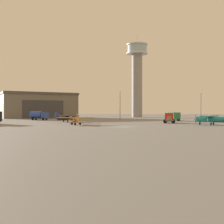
{
  "coord_description": "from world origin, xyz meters",
  "views": [
    {
      "loc": [
        -1.03,
        -56.16,
        3.29
      ],
      "look_at": [
        -2.19,
        25.23,
        2.86
      ],
      "focal_mm": 44.24,
      "sensor_mm": 36.0,
      "label": 1
    }
  ],
  "objects_px": {
    "airplane_orange": "(76,120)",
    "truck_box_green": "(173,116)",
    "control_tower": "(137,73)",
    "truck_fuel_tanker_blue": "(39,115)",
    "airplane_black": "(66,118)",
    "light_post_west": "(201,103)",
    "truck_flatbed_red": "(169,118)",
    "airplane_teal": "(212,119)",
    "light_post_east": "(120,103)"
  },
  "relations": [
    {
      "from": "airplane_orange",
      "to": "light_post_east",
      "type": "height_order",
      "value": "light_post_east"
    },
    {
      "from": "control_tower",
      "to": "truck_flatbed_red",
      "type": "xyz_separation_m",
      "value": [
        3.79,
        -62.06,
        -20.74
      ]
    },
    {
      "from": "truck_box_green",
      "to": "airplane_teal",
      "type": "bearing_deg",
      "value": 172.93
    },
    {
      "from": "control_tower",
      "to": "airplane_orange",
      "type": "xyz_separation_m",
      "value": [
        -19.63,
        -72.56,
        -20.84
      ]
    },
    {
      "from": "truck_flatbed_red",
      "to": "light_post_east",
      "type": "distance_m",
      "value": 28.07
    },
    {
      "from": "airplane_teal",
      "to": "truck_fuel_tanker_blue",
      "type": "distance_m",
      "value": 57.35
    },
    {
      "from": "light_post_east",
      "to": "light_post_west",
      "type": "bearing_deg",
      "value": 9.72
    },
    {
      "from": "light_post_east",
      "to": "airplane_orange",
      "type": "bearing_deg",
      "value": -106.96
    },
    {
      "from": "airplane_black",
      "to": "truck_flatbed_red",
      "type": "height_order",
      "value": "airplane_black"
    },
    {
      "from": "control_tower",
      "to": "airplane_black",
      "type": "xyz_separation_m",
      "value": [
        -24.65,
        -57.69,
        -20.73
      ]
    },
    {
      "from": "airplane_black",
      "to": "truck_fuel_tanker_blue",
      "type": "relative_size",
      "value": 1.16
    },
    {
      "from": "airplane_teal",
      "to": "truck_box_green",
      "type": "relative_size",
      "value": 1.63
    },
    {
      "from": "airplane_black",
      "to": "light_post_west",
      "type": "bearing_deg",
      "value": -16.93
    },
    {
      "from": "airplane_orange",
      "to": "control_tower",
      "type": "bearing_deg",
      "value": 161.83
    },
    {
      "from": "airplane_teal",
      "to": "truck_flatbed_red",
      "type": "xyz_separation_m",
      "value": [
        -7.42,
        11.39,
        -0.18
      ]
    },
    {
      "from": "truck_box_green",
      "to": "truck_fuel_tanker_blue",
      "type": "xyz_separation_m",
      "value": [
        -44.67,
        5.51,
        0.11
      ]
    },
    {
      "from": "airplane_black",
      "to": "truck_box_green",
      "type": "height_order",
      "value": "airplane_black"
    },
    {
      "from": "truck_box_green",
      "to": "light_post_east",
      "type": "distance_m",
      "value": 20.12
    },
    {
      "from": "control_tower",
      "to": "light_post_west",
      "type": "relative_size",
      "value": 3.88
    },
    {
      "from": "control_tower",
      "to": "truck_fuel_tanker_blue",
      "type": "relative_size",
      "value": 6.01
    },
    {
      "from": "airplane_teal",
      "to": "light_post_west",
      "type": "distance_m",
      "value": 42.65
    },
    {
      "from": "airplane_black",
      "to": "truck_fuel_tanker_blue",
      "type": "bearing_deg",
      "value": 82.04
    },
    {
      "from": "light_post_east",
      "to": "truck_box_green",
      "type": "bearing_deg",
      "value": -30.93
    },
    {
      "from": "airplane_teal",
      "to": "light_post_west",
      "type": "bearing_deg",
      "value": -71.84
    },
    {
      "from": "airplane_orange",
      "to": "light_post_east",
      "type": "bearing_deg",
      "value": 160.01
    },
    {
      "from": "light_post_east",
      "to": "airplane_teal",
      "type": "bearing_deg",
      "value": -60.73
    },
    {
      "from": "airplane_black",
      "to": "airplane_teal",
      "type": "xyz_separation_m",
      "value": [
        35.87,
        -15.76,
        0.17
      ]
    },
    {
      "from": "truck_flatbed_red",
      "to": "light_post_west",
      "type": "xyz_separation_m",
      "value": [
        17.63,
        29.77,
        4.72
      ]
    },
    {
      "from": "airplane_teal",
      "to": "airplane_black",
      "type": "bearing_deg",
      "value": 8.36
    },
    {
      "from": "truck_flatbed_red",
      "to": "light_post_east",
      "type": "bearing_deg",
      "value": 37.62
    },
    {
      "from": "truck_flatbed_red",
      "to": "light_post_east",
      "type": "height_order",
      "value": "light_post_east"
    },
    {
      "from": "airplane_orange",
      "to": "truck_box_green",
      "type": "relative_size",
      "value": 1.43
    },
    {
      "from": "airplane_black",
      "to": "truck_box_green",
      "type": "bearing_deg",
      "value": -28.52
    },
    {
      "from": "airplane_black",
      "to": "airplane_teal",
      "type": "relative_size",
      "value": 0.78
    },
    {
      "from": "airplane_orange",
      "to": "truck_box_green",
      "type": "xyz_separation_m",
      "value": [
        27.51,
        24.98,
        0.38
      ]
    },
    {
      "from": "airplane_teal",
      "to": "airplane_orange",
      "type": "relative_size",
      "value": 1.14
    },
    {
      "from": "light_post_west",
      "to": "light_post_east",
      "type": "bearing_deg",
      "value": -170.28
    },
    {
      "from": "control_tower",
      "to": "airplane_black",
      "type": "height_order",
      "value": "control_tower"
    },
    {
      "from": "airplane_black",
      "to": "light_post_west",
      "type": "relative_size",
      "value": 0.75
    },
    {
      "from": "truck_flatbed_red",
      "to": "truck_box_green",
      "type": "distance_m",
      "value": 15.05
    },
    {
      "from": "control_tower",
      "to": "airplane_teal",
      "type": "relative_size",
      "value": 4.05
    },
    {
      "from": "truck_flatbed_red",
      "to": "truck_box_green",
      "type": "xyz_separation_m",
      "value": [
        4.1,
        14.48,
        0.29
      ]
    },
    {
      "from": "control_tower",
      "to": "truck_fuel_tanker_blue",
      "type": "distance_m",
      "value": 59.47
    },
    {
      "from": "airplane_black",
      "to": "airplane_orange",
      "type": "distance_m",
      "value": 15.69
    },
    {
      "from": "airplane_black",
      "to": "truck_flatbed_red",
      "type": "bearing_deg",
      "value": -54.52
    },
    {
      "from": "airplane_orange",
      "to": "truck_flatbed_red",
      "type": "distance_m",
      "value": 25.66
    },
    {
      "from": "truck_flatbed_red",
      "to": "airplane_teal",
      "type": "bearing_deg",
      "value": -136.67
    },
    {
      "from": "airplane_teal",
      "to": "truck_box_green",
      "type": "height_order",
      "value": "airplane_teal"
    },
    {
      "from": "airplane_teal",
      "to": "airplane_orange",
      "type": "distance_m",
      "value": 30.86
    },
    {
      "from": "truck_box_green",
      "to": "light_post_east",
      "type": "relative_size",
      "value": 0.58
    }
  ]
}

